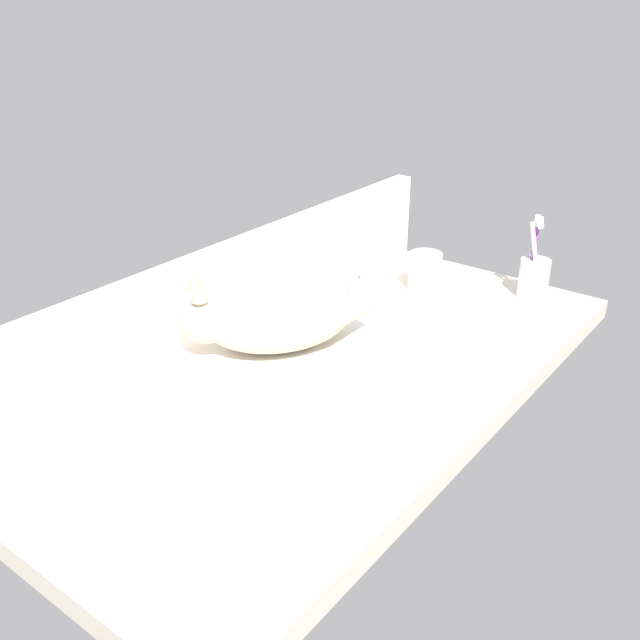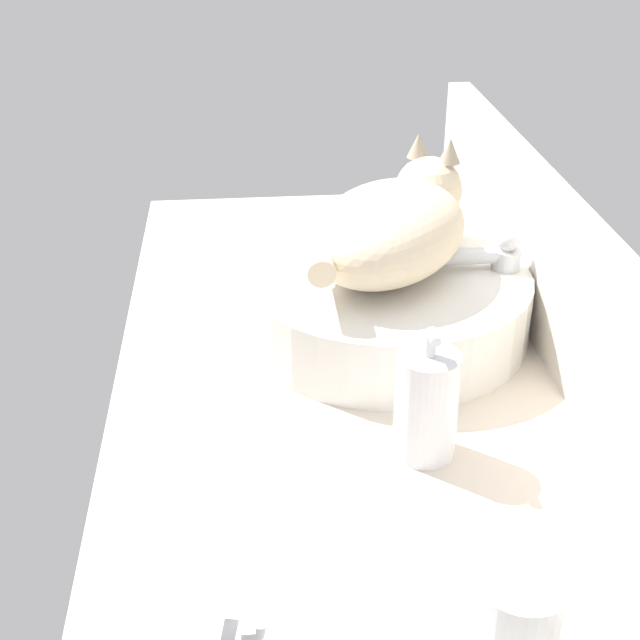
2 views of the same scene
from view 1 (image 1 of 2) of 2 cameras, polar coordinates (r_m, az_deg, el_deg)
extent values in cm
cube|color=beige|center=(129.02, 1.97, -5.03)|extent=(121.32, 54.89, 4.00)
cube|color=silver|center=(138.41, -6.61, 2.50)|extent=(121.32, 3.60, 19.40)
cylinder|color=silver|center=(121.55, -3.24, -3.75)|extent=(35.90, 35.90, 8.49)
ellipsoid|color=beige|center=(117.04, -3.36, 0.40)|extent=(30.23, 28.21, 11.00)
sphere|color=beige|center=(114.36, -9.14, 0.29)|extent=(8.80, 8.80, 8.80)
cone|color=tan|center=(110.04, -9.66, 2.28)|extent=(2.80, 2.80, 3.20)
cone|color=tan|center=(114.06, -10.01, 3.12)|extent=(2.80, 2.80, 3.20)
cylinder|color=beige|center=(116.35, 2.18, 0.54)|extent=(11.02, 3.26, 3.20)
cylinder|color=silver|center=(130.08, -8.34, -1.26)|extent=(3.60, 3.60, 11.00)
cylinder|color=silver|center=(124.71, -6.84, 0.10)|extent=(2.29, 10.02, 2.20)
sphere|color=silver|center=(127.18, -8.53, 1.42)|extent=(2.80, 2.80, 2.80)
cylinder|color=silver|center=(138.61, 3.44, 0.91)|extent=(6.45, 6.45, 11.64)
cylinder|color=silver|center=(135.72, 3.52, 3.67)|extent=(1.20, 1.20, 2.80)
cylinder|color=silver|center=(136.13, 3.82, 4.37)|extent=(2.20, 1.00, 1.00)
cylinder|color=silver|center=(162.97, 16.73, 3.19)|extent=(6.52, 6.52, 8.72)
cylinder|color=purple|center=(161.65, 16.62, 4.76)|extent=(2.49, 0.90, 17.01)
cube|color=white|center=(158.94, 17.01, 7.61)|extent=(1.42, 0.80, 2.50)
cylinder|color=white|center=(160.45, 16.85, 4.57)|extent=(1.46, 4.33, 16.85)
cube|color=white|center=(157.72, 17.25, 7.44)|extent=(1.28, 1.27, 2.55)
cylinder|color=white|center=(161.22, 8.38, 3.82)|extent=(7.33, 7.33, 8.84)
cylinder|color=silver|center=(161.89, 8.34, 3.25)|extent=(6.45, 6.45, 5.30)
camera|label=2|loc=(1.85, 22.77, 21.67)|focal=50.00mm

